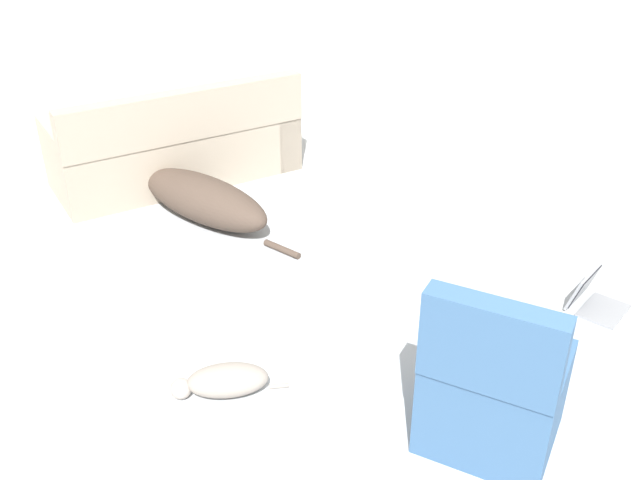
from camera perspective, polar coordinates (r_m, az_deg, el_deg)
couch at (r=5.80m, az=-11.41°, el=7.36°), size 1.91×0.85×0.81m
dog at (r=5.20m, az=-9.89°, el=3.46°), size 0.82×1.63×0.33m
cat at (r=3.60m, az=-7.69°, el=-11.10°), size 0.57×0.33×0.16m
laptop_open at (r=4.46m, az=20.92°, el=-4.23°), size 0.39×0.38×0.23m
side_chair at (r=3.27m, az=13.68°, el=-11.52°), size 0.77×0.77×0.86m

